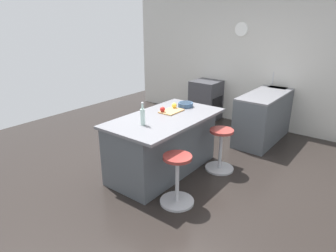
{
  "coord_description": "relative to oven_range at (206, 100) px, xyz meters",
  "views": [
    {
      "loc": [
        3.29,
        2.59,
        2.24
      ],
      "look_at": [
        0.09,
        0.11,
        0.75
      ],
      "focal_mm": 31.76,
      "sensor_mm": 36.0,
      "label": 1
    }
  ],
  "objects": [
    {
      "name": "ground_plane",
      "position": [
        2.49,
        0.78,
        -0.44
      ],
      "size": [
        7.62,
        7.62,
        0.0
      ],
      "primitive_type": "plane",
      "color": "black"
    },
    {
      "name": "interior_partition_left",
      "position": [
        -0.35,
        0.78,
        0.89
      ],
      "size": [
        0.15,
        5.86,
        2.66
      ],
      "color": "beige",
      "rests_on": "ground_plane"
    },
    {
      "name": "sink_cabinet",
      "position": [
        -0.0,
        1.53,
        0.02
      ],
      "size": [
        2.36,
        0.6,
        1.2
      ],
      "color": "#4C5156",
      "rests_on": "ground_plane"
    },
    {
      "name": "oven_range",
      "position": [
        0.0,
        0.0,
        0.0
      ],
      "size": [
        0.6,
        0.61,
        0.89
      ],
      "color": "#38383D",
      "rests_on": "ground_plane"
    },
    {
      "name": "kitchen_island",
      "position": [
        2.58,
        0.79,
        0.0
      ],
      "size": [
        1.79,
        1.0,
        0.89
      ],
      "color": "#4C5156",
      "rests_on": "ground_plane"
    },
    {
      "name": "stool_by_window",
      "position": [
        2.01,
        1.47,
        -0.13
      ],
      "size": [
        0.44,
        0.44,
        0.66
      ],
      "color": "#B7B7BC",
      "rests_on": "ground_plane"
    },
    {
      "name": "stool_middle",
      "position": [
        3.14,
        1.47,
        -0.13
      ],
      "size": [
        0.44,
        0.44,
        0.66
      ],
      "color": "#B7B7BC",
      "rests_on": "ground_plane"
    },
    {
      "name": "cutting_board",
      "position": [
        2.33,
        0.76,
        0.45
      ],
      "size": [
        0.36,
        0.24,
        0.02
      ],
      "primitive_type": "cube",
      "color": "tan",
      "rests_on": "kitchen_island"
    },
    {
      "name": "apple_yellow",
      "position": [
        2.19,
        0.71,
        0.5
      ],
      "size": [
        0.08,
        0.08,
        0.08
      ],
      "primitive_type": "sphere",
      "color": "gold",
      "rests_on": "cutting_board"
    },
    {
      "name": "apple_red",
      "position": [
        2.47,
        0.7,
        0.5
      ],
      "size": [
        0.08,
        0.08,
        0.08
      ],
      "primitive_type": "sphere",
      "color": "red",
      "rests_on": "cutting_board"
    },
    {
      "name": "water_bottle",
      "position": [
        3.03,
        0.81,
        0.56
      ],
      "size": [
        0.06,
        0.06,
        0.31
      ],
      "color": "silver",
      "rests_on": "kitchen_island"
    },
    {
      "name": "fruit_bowl",
      "position": [
        1.98,
        0.78,
        0.48
      ],
      "size": [
        0.24,
        0.24,
        0.07
      ],
      "color": "#334C6B",
      "rests_on": "kitchen_island"
    }
  ]
}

